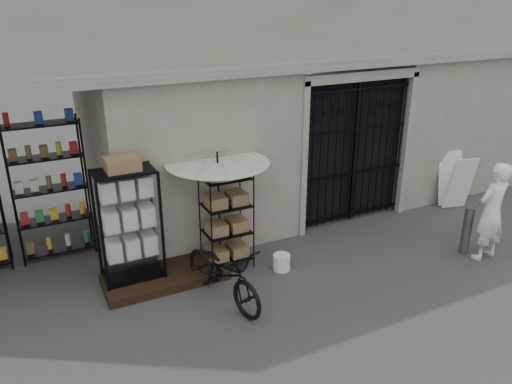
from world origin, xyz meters
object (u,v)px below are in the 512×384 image
market_umbrella (218,168)px  bicycle (224,299)px  easel_sign (455,181)px  white_bucket (282,262)px  shopkeeper (483,257)px  steel_bollard (467,231)px  display_cabinet (129,231)px  wire_rack (227,221)px

market_umbrella → bicycle: bearing=-110.3°
easel_sign → white_bucket: bearing=-159.0°
market_umbrella → shopkeeper: size_ratio=1.37×
bicycle → steel_bollard: size_ratio=2.04×
easel_sign → steel_bollard: bearing=-118.4°
market_umbrella → display_cabinet: bearing=-179.1°
white_bucket → wire_rack: bearing=144.2°
market_umbrella → bicycle: 2.12m
steel_bollard → bicycle: bearing=172.8°
wire_rack → shopkeeper: size_ratio=0.97×
display_cabinet → bicycle: display_cabinet is taller
display_cabinet → bicycle: bearing=-40.1°
bicycle → steel_bollard: bicycle is taller
wire_rack → steel_bollard: (4.05, -1.52, -0.40)m
bicycle → steel_bollard: bearing=-20.3°
wire_rack → easel_sign: 5.51m
display_cabinet → white_bucket: (2.37, -0.68, -0.82)m
wire_rack → bicycle: 1.36m
bicycle → display_cabinet: bearing=123.1°
market_umbrella → easel_sign: size_ratio=2.05×
market_umbrella → steel_bollard: market_umbrella is taller
market_umbrella → steel_bollard: bearing=-22.1°
steel_bollard → shopkeeper: bearing=-57.0°
wire_rack → white_bucket: (0.77, -0.55, -0.71)m
white_bucket → steel_bollard: 3.44m
bicycle → easel_sign: (5.98, 1.09, 0.62)m
steel_bollard → easel_sign: easel_sign is taller
white_bucket → easel_sign: size_ratio=0.25×
display_cabinet → steel_bollard: bearing=-12.5°
display_cabinet → bicycle: 1.83m
display_cabinet → wire_rack: size_ratio=1.13×
steel_bollard → wire_rack: bearing=159.5°
wire_rack → bicycle: bearing=-106.9°
display_cabinet → bicycle: size_ratio=1.08×
bicycle → shopkeeper: 4.79m
white_bucket → shopkeeper: size_ratio=0.16×
bicycle → wire_rack: bearing=50.1°
display_cabinet → easel_sign: bearing=3.8°
white_bucket → easel_sign: bearing=8.4°
white_bucket → bicycle: (-1.25, -0.40, -0.14)m
shopkeeper → market_umbrella: bearing=-28.3°
steel_bollard → easel_sign: 2.21m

